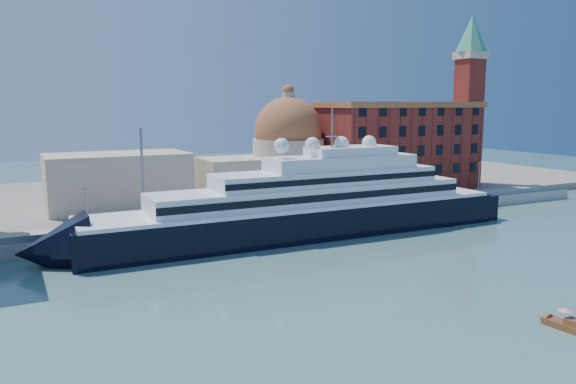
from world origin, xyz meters
TOP-DOWN VIEW (x-y plane):
  - ground at (0.00, 0.00)m, footprint 400.00×400.00m
  - quay at (0.00, 34.00)m, footprint 180.00×10.00m
  - land at (0.00, 75.00)m, footprint 260.00×72.00m
  - quay_fence at (0.00, 29.50)m, footprint 180.00×0.10m
  - superyacht at (4.68, 23.00)m, footprint 93.49×12.96m
  - water_taxi at (12.40, -29.67)m, footprint 2.41×5.51m
  - warehouse at (52.00, 52.00)m, footprint 43.00×19.00m
  - campanile at (76.00, 52.00)m, footprint 8.40×8.40m
  - church at (6.39, 57.72)m, footprint 66.00×18.00m
  - lamp_posts at (-12.67, 32.27)m, footprint 120.80×2.40m

SIDE VIEW (x-z plane):
  - ground at x=0.00m, z-range 0.00..0.00m
  - water_taxi at x=12.40m, z-range -0.66..1.87m
  - land at x=0.00m, z-range 0.00..2.00m
  - quay at x=0.00m, z-range 0.00..2.50m
  - quay_fence at x=0.00m, z-range 2.50..3.70m
  - superyacht at x=4.68m, z-range -9.15..18.79m
  - lamp_posts at x=-12.67m, z-range 0.84..18.84m
  - church at x=6.39m, z-range -1.84..23.66m
  - warehouse at x=52.00m, z-range 2.16..25.41m
  - campanile at x=76.00m, z-range 5.26..52.26m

